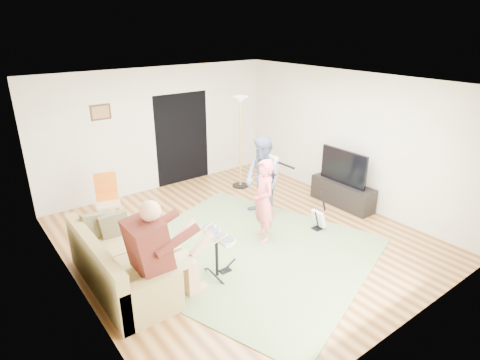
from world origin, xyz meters
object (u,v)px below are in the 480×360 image
Objects in this scene: singer at (264,201)px; dining_chair at (108,208)px; guitarist at (263,178)px; guitar_spare at (319,218)px; drum_kit at (217,257)px; television at (344,167)px; sofa at (116,270)px; tv_cabinet at (342,194)px; torchiere_lamp at (240,126)px.

singer is 1.49× the size of dining_chair.
guitarist is 2.09× the size of guitar_spare.
drum_kit is 0.68× the size of television.
singer is 1.91× the size of guitar_spare.
television reaches higher than guitar_spare.
sofa reaches higher than tv_cabinet.
tv_cabinet is 1.28× the size of television.
sofa is 2.02m from dining_chair.
drum_kit is at bearing -171.43° from tv_cabinet.
sofa is 1.43× the size of singer.
singer reaches higher than television.
tv_cabinet is (2.24, 0.10, -0.49)m from singer.
television reaches higher than sofa.
guitarist is at bearing 31.44° from drum_kit.
guitarist is 2.95m from dining_chair.
guitarist is 1.47× the size of television.
television is (3.45, 0.53, 0.52)m from drum_kit.
guitar_spare is 1.38m from television.
drum_kit is at bearing -171.30° from television.
drum_kit is 0.97× the size of guitar_spare.
dining_chair is 0.90× the size of television.
tv_cabinet is (1.19, 0.44, 0.03)m from guitar_spare.
guitar_spare is at bearing 88.62° from singer.
dining_chair is (-2.52, 1.47, -0.45)m from guitarist.
tv_cabinet is at bearing 70.64° from guitarist.
dining_chair is at bearing 140.24° from guitar_spare.
guitarist is 1.28m from guitar_spare.
guitar_spare is 3.91m from dining_chair.
sofa reaches higher than drum_kit.
tv_cabinet is (1.08, -2.08, -1.18)m from torchiere_lamp.
guitar_spare is (1.05, -0.35, -0.52)m from singer.
dining_chair is at bearing 72.74° from sofa.
sofa is at bearing -78.04° from singer.
guitarist is 1.15× the size of tv_cabinet.
drum_kit is 2.19m from guitarist.
sofa is 4.35m from torchiere_lamp.
drum_kit is 3.73m from torchiere_lamp.
drum_kit is 0.51× the size of singer.
guitarist reaches higher than television.
television is (4.14, -2.05, 0.50)m from dining_chair.
singer reaches higher than drum_kit.
guitarist reaches higher than drum_kit.
tv_cabinet is (3.50, 0.53, -0.08)m from drum_kit.
television is at bearing 70.09° from guitarist.
television is (4.74, -0.12, 0.57)m from sofa.
guitarist reaches higher than guitar_spare.
drum_kit is 2.67m from dining_chair.
singer is at bearing -39.47° from guitarist.
torchiere_lamp reaches higher than drum_kit.
dining_chair is (-1.95, 2.15, -0.38)m from singer.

